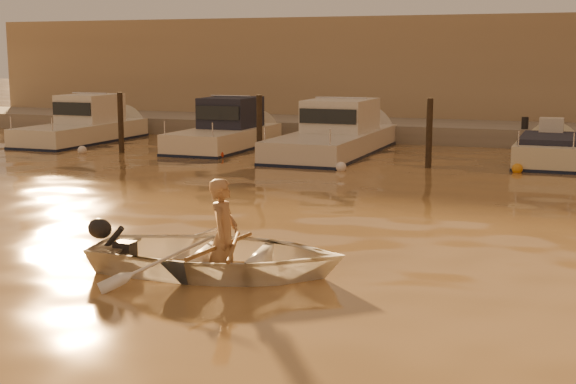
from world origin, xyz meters
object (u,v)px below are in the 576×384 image
at_px(moored_boat_2, 334,135).
at_px(waterfront_building, 492,74).
at_px(moored_boat_1, 224,131).
at_px(moored_boat_3, 549,156).
at_px(moored_boat_0, 82,125).
at_px(dinghy, 218,255).
at_px(person, 224,236).

xyz_separation_m(moored_boat_2, waterfront_building, (3.75, 11.00, 1.77)).
height_order(moored_boat_1, moored_boat_3, moored_boat_1).
bearing_deg(moored_boat_0, moored_boat_3, 0.00).
bearing_deg(moored_boat_3, dinghy, -105.30).
bearing_deg(person, moored_boat_1, 16.65).
bearing_deg(moored_boat_3, waterfront_building, 105.33).
bearing_deg(waterfront_building, dinghy, -92.22).
relative_size(dinghy, moored_boat_2, 0.46).
relative_size(dinghy, moored_boat_0, 0.57).
distance_m(dinghy, person, 0.30).
bearing_deg(waterfront_building, moored_boat_0, -141.01).
relative_size(person, moored_boat_0, 0.26).
bearing_deg(moored_boat_1, moored_boat_3, 0.00).
distance_m(person, moored_boat_0, 19.39).
xyz_separation_m(moored_boat_0, moored_boat_1, (5.85, 0.00, 0.00)).
xyz_separation_m(person, moored_boat_2, (-2.86, 14.66, 0.06)).
bearing_deg(waterfront_building, moored_boat_1, -125.13).
relative_size(person, moored_boat_1, 0.27).
height_order(dinghy, person, person).
distance_m(dinghy, waterfront_building, 25.78).
height_order(person, moored_boat_3, person).
distance_m(dinghy, moored_boat_3, 15.21).
distance_m(person, moored_boat_1, 16.17).
bearing_deg(moored_boat_3, person, -104.95).
distance_m(dinghy, moored_boat_2, 14.93).
relative_size(moored_boat_0, waterfront_building, 0.15).
relative_size(moored_boat_2, moored_boat_3, 1.56).
relative_size(dinghy, moored_boat_1, 0.61).
distance_m(moored_boat_0, moored_boat_3, 16.61).
distance_m(moored_boat_1, moored_boat_3, 10.76).
distance_m(moored_boat_0, waterfront_building, 17.57).
xyz_separation_m(moored_boat_0, waterfront_building, (13.59, 11.00, 1.77)).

